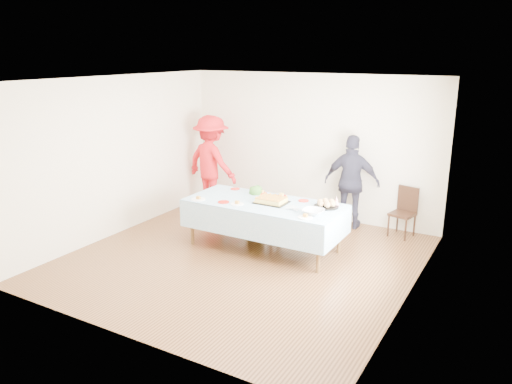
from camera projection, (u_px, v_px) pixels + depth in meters
The scene contains 22 objects.
ground at pixel (242, 259), 7.68m from camera, with size 5.00×5.00×0.00m, color #402612.
room_walls at pixel (245, 146), 7.17m from camera, with size 5.04×5.04×2.72m.
party_table at pixel (264, 206), 7.89m from camera, with size 2.50×1.10×0.78m.
birthday_cake at pixel (271, 200), 7.84m from camera, with size 0.50×0.38×0.09m.
rolls_tray at pixel (326, 204), 7.62m from camera, with size 0.38×0.38×0.12m.
punch_bowl at pixel (313, 212), 7.28m from camera, with size 0.32×0.32×0.08m, color silver.
party_hat at pixel (336, 201), 7.68m from camera, with size 0.09×0.09×0.16m, color white.
fork_pile at pixel (294, 208), 7.48m from camera, with size 0.24×0.18×0.07m, color white, non-canonical shape.
plate_red_far_a at pixel (235, 189), 8.62m from camera, with size 0.16×0.16×0.01m, color red.
plate_red_far_b at pixel (262, 193), 8.36m from camera, with size 0.18×0.18×0.01m, color red.
plate_red_far_c at pixel (282, 196), 8.18m from camera, with size 0.19×0.19×0.01m, color red.
plate_red_far_d at pixel (304, 201), 7.94m from camera, with size 0.17×0.17×0.01m, color red.
plate_red_near at pixel (224, 202), 7.87m from camera, with size 0.18×0.18×0.01m, color red.
plate_white_left at pixel (198, 199), 8.01m from camera, with size 0.23×0.23×0.01m, color white.
plate_white_mid at pixel (237, 204), 7.77m from camera, with size 0.21×0.21×0.01m, color white.
plate_white_right at pixel (305, 217), 7.15m from camera, with size 0.22×0.22×0.01m, color white.
dining_chair at pixel (405, 209), 8.54m from camera, with size 0.45×0.45×0.86m.
toddler_left at pixel (253, 216), 8.48m from camera, with size 0.27×0.18×0.75m, color red.
toddler_mid at pixel (256, 212), 8.43m from camera, with size 0.45×0.29×0.92m, color #3D7727.
toddler_right at pixel (275, 217), 8.38m from camera, with size 0.39×0.30×0.80m, color tan.
adult_left at pixel (211, 162), 9.95m from camera, with size 1.21×0.70×1.87m, color red.
adult_right at pixel (352, 182), 8.83m from camera, with size 0.99×0.41×1.69m, color #2E2D3E.
Camera 1 is at (3.71, -6.06, 3.09)m, focal length 35.00 mm.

